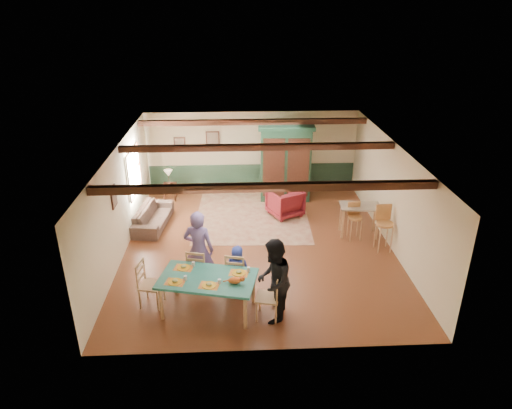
{
  "coord_description": "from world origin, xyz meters",
  "views": [
    {
      "loc": [
        -0.59,
        -10.67,
        6.01
      ],
      "look_at": [
        -0.06,
        0.11,
        1.15
      ],
      "focal_mm": 32.0,
      "sensor_mm": 36.0,
      "label": 1
    }
  ],
  "objects_px": {
    "person_woman": "(273,281)",
    "sofa": "(153,216)",
    "dining_table": "(208,294)",
    "person_child": "(237,268)",
    "dining_chair_far_right": "(237,272)",
    "dining_chair_far_left": "(199,268)",
    "counter_table": "(359,220)",
    "bar_stool_right": "(384,229)",
    "table_lamp": "(169,177)",
    "dining_chair_end_left": "(151,284)",
    "dining_chair_end_right": "(268,296)",
    "cat": "(235,280)",
    "bar_stool_left": "(355,222)",
    "end_table": "(170,192)",
    "person_man": "(199,250)",
    "armoire": "(285,163)",
    "armchair": "(285,202)"
  },
  "relations": [
    {
      "from": "person_woman",
      "to": "cat",
      "type": "distance_m",
      "value": 0.77
    },
    {
      "from": "table_lamp",
      "to": "dining_table",
      "type": "bearing_deg",
      "value": -75.54
    },
    {
      "from": "end_table",
      "to": "counter_table",
      "type": "xyz_separation_m",
      "value": [
        5.54,
        -2.74,
        0.18
      ]
    },
    {
      "from": "dining_chair_far_right",
      "to": "end_table",
      "type": "relative_size",
      "value": 1.93
    },
    {
      "from": "cat",
      "to": "dining_chair_end_left",
      "type": "bearing_deg",
      "value": 176.63
    },
    {
      "from": "end_table",
      "to": "dining_chair_end_right",
      "type": "bearing_deg",
      "value": -66.15
    },
    {
      "from": "dining_chair_end_left",
      "to": "table_lamp",
      "type": "distance_m",
      "value": 5.7
    },
    {
      "from": "person_child",
      "to": "sofa",
      "type": "relative_size",
      "value": 0.56
    },
    {
      "from": "bar_stool_left",
      "to": "person_child",
      "type": "bearing_deg",
      "value": -150.7
    },
    {
      "from": "dining_table",
      "to": "dining_chair_end_left",
      "type": "bearing_deg",
      "value": 167.23
    },
    {
      "from": "dining_chair_end_left",
      "to": "armoire",
      "type": "bearing_deg",
      "value": -18.95
    },
    {
      "from": "dining_table",
      "to": "counter_table",
      "type": "xyz_separation_m",
      "value": [
        4.0,
        3.23,
        0.04
      ]
    },
    {
      "from": "person_child",
      "to": "person_man",
      "type": "bearing_deg",
      "value": -0.0
    },
    {
      "from": "dining_chair_far_right",
      "to": "person_child",
      "type": "bearing_deg",
      "value": -90.0
    },
    {
      "from": "dining_table",
      "to": "person_man",
      "type": "bearing_deg",
      "value": 103.79
    },
    {
      "from": "dining_chair_far_left",
      "to": "sofa",
      "type": "bearing_deg",
      "value": -51.72
    },
    {
      "from": "dining_chair_end_right",
      "to": "table_lamp",
      "type": "height_order",
      "value": "dining_chair_end_right"
    },
    {
      "from": "sofa",
      "to": "table_lamp",
      "type": "height_order",
      "value": "table_lamp"
    },
    {
      "from": "dining_chair_far_right",
      "to": "table_lamp",
      "type": "height_order",
      "value": "dining_chair_far_right"
    },
    {
      "from": "dining_chair_far_right",
      "to": "dining_chair_far_left",
      "type": "bearing_deg",
      "value": -0.0
    },
    {
      "from": "person_man",
      "to": "table_lamp",
      "type": "bearing_deg",
      "value": -62.64
    },
    {
      "from": "counter_table",
      "to": "bar_stool_left",
      "type": "xyz_separation_m",
      "value": [
        -0.18,
        -0.24,
        0.07
      ]
    },
    {
      "from": "dining_chair_far_right",
      "to": "end_table",
      "type": "bearing_deg",
      "value": -55.26
    },
    {
      "from": "person_child",
      "to": "bar_stool_right",
      "type": "height_order",
      "value": "bar_stool_right"
    },
    {
      "from": "armoire",
      "to": "end_table",
      "type": "height_order",
      "value": "armoire"
    },
    {
      "from": "dining_chair_far_left",
      "to": "bar_stool_left",
      "type": "xyz_separation_m",
      "value": [
        4.07,
        2.13,
        0.01
      ]
    },
    {
      "from": "dining_chair_far_right",
      "to": "armchair",
      "type": "height_order",
      "value": "dining_chair_far_right"
    },
    {
      "from": "counter_table",
      "to": "bar_stool_right",
      "type": "bearing_deg",
      "value": -63.84
    },
    {
      "from": "dining_table",
      "to": "person_child",
      "type": "height_order",
      "value": "person_child"
    },
    {
      "from": "person_man",
      "to": "bar_stool_left",
      "type": "relative_size",
      "value": 1.8
    },
    {
      "from": "person_woman",
      "to": "bar_stool_left",
      "type": "height_order",
      "value": "person_woman"
    },
    {
      "from": "dining_table",
      "to": "counter_table",
      "type": "bearing_deg",
      "value": 38.91
    },
    {
      "from": "dining_chair_end_right",
      "to": "counter_table",
      "type": "relative_size",
      "value": 0.96
    },
    {
      "from": "end_table",
      "to": "counter_table",
      "type": "relative_size",
      "value": 0.5
    },
    {
      "from": "person_woman",
      "to": "cat",
      "type": "xyz_separation_m",
      "value": [
        -0.77,
        0.06,
        0.02
      ]
    },
    {
      "from": "dining_chair_end_left",
      "to": "dining_chair_far_right",
      "type": "bearing_deg",
      "value": -65.08
    },
    {
      "from": "dining_chair_end_right",
      "to": "cat",
      "type": "xyz_separation_m",
      "value": [
        -0.66,
        0.04,
        0.4
      ]
    },
    {
      "from": "person_woman",
      "to": "sofa",
      "type": "xyz_separation_m",
      "value": [
        -3.12,
        4.38,
        -0.61
      ]
    },
    {
      "from": "cat",
      "to": "armchair",
      "type": "xyz_separation_m",
      "value": [
        1.54,
        4.84,
        -0.5
      ]
    },
    {
      "from": "person_woman",
      "to": "table_lamp",
      "type": "xyz_separation_m",
      "value": [
        -2.87,
        6.27,
        -0.12
      ]
    },
    {
      "from": "bar_stool_left",
      "to": "bar_stool_right",
      "type": "relative_size",
      "value": 0.86
    },
    {
      "from": "dining_chair_end_left",
      "to": "sofa",
      "type": "height_order",
      "value": "dining_chair_end_left"
    },
    {
      "from": "dining_chair_far_right",
      "to": "dining_chair_end_left",
      "type": "relative_size",
      "value": 1.0
    },
    {
      "from": "table_lamp",
      "to": "counter_table",
      "type": "distance_m",
      "value": 6.19
    },
    {
      "from": "dining_chair_far_left",
      "to": "dining_chair_end_left",
      "type": "xyz_separation_m",
      "value": [
        -0.97,
        -0.58,
        0.0
      ]
    },
    {
      "from": "end_table",
      "to": "cat",
      "type": "bearing_deg",
      "value": -71.31
    },
    {
      "from": "table_lamp",
      "to": "counter_table",
      "type": "height_order",
      "value": "table_lamp"
    },
    {
      "from": "person_woman",
      "to": "person_man",
      "type": "bearing_deg",
      "value": -115.87
    },
    {
      "from": "dining_chair_end_left",
      "to": "bar_stool_right",
      "type": "distance_m",
      "value": 6.02
    },
    {
      "from": "dining_chair_far_right",
      "to": "bar_stool_left",
      "type": "bearing_deg",
      "value": -131.47
    }
  ]
}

